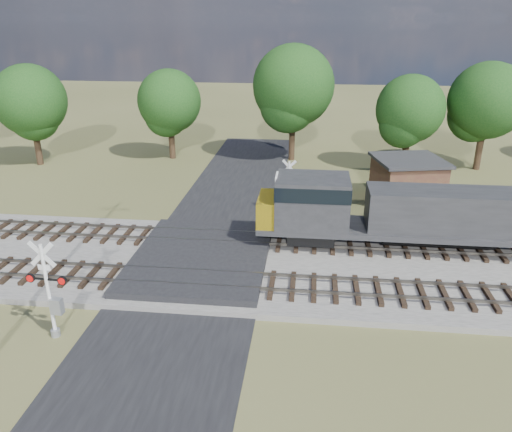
# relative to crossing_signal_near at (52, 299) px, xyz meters

# --- Properties ---
(ground) EXTENTS (160.00, 160.00, 0.00)m
(ground) POSITION_rel_crossing_signal_near_xyz_m (4.49, 6.56, -1.79)
(ground) COLOR #4A4C28
(ground) RESTS_ON ground
(ballast_bed) EXTENTS (140.00, 10.00, 0.30)m
(ballast_bed) POSITION_rel_crossing_signal_near_xyz_m (14.49, 7.06, -1.64)
(ballast_bed) COLOR gray
(ballast_bed) RESTS_ON ground
(road) EXTENTS (7.00, 60.00, 0.08)m
(road) POSITION_rel_crossing_signal_near_xyz_m (4.49, 6.56, -1.75)
(road) COLOR black
(road) RESTS_ON ground
(crossing_panel) EXTENTS (7.00, 9.00, 0.62)m
(crossing_panel) POSITION_rel_crossing_signal_near_xyz_m (4.49, 7.06, -1.47)
(crossing_panel) COLOR #262628
(crossing_panel) RESTS_ON ground
(track_near) EXTENTS (140.00, 2.60, 0.33)m
(track_near) POSITION_rel_crossing_signal_near_xyz_m (7.61, 4.56, -1.38)
(track_near) COLOR black
(track_near) RESTS_ON ballast_bed
(track_far) EXTENTS (140.00, 2.60, 0.33)m
(track_far) POSITION_rel_crossing_signal_near_xyz_m (7.61, 9.56, -1.38)
(track_far) COLOR black
(track_far) RESTS_ON ballast_bed
(crossing_signal_near) EXTENTS (1.73, 0.38, 4.30)m
(crossing_signal_near) POSITION_rel_crossing_signal_near_xyz_m (0.00, 0.00, 0.00)
(crossing_signal_near) COLOR silver
(crossing_signal_near) RESTS_ON ground
(crossing_signal_far) EXTENTS (1.52, 0.38, 3.79)m
(crossing_signal_far) POSITION_rel_crossing_signal_near_xyz_m (8.66, 14.82, -0.21)
(crossing_signal_far) COLOR silver
(crossing_signal_far) RESTS_ON ground
(equipment_shed) EXTENTS (5.43, 5.43, 3.12)m
(equipment_shed) POSITION_rel_crossing_signal_near_xyz_m (16.96, 18.51, -0.21)
(equipment_shed) COLOR #4B2920
(equipment_shed) RESTS_ON ground
(treeline) EXTENTS (78.33, 11.12, 11.54)m
(treeline) POSITION_rel_crossing_signal_near_xyz_m (12.39, 27.60, 4.74)
(treeline) COLOR black
(treeline) RESTS_ON ground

